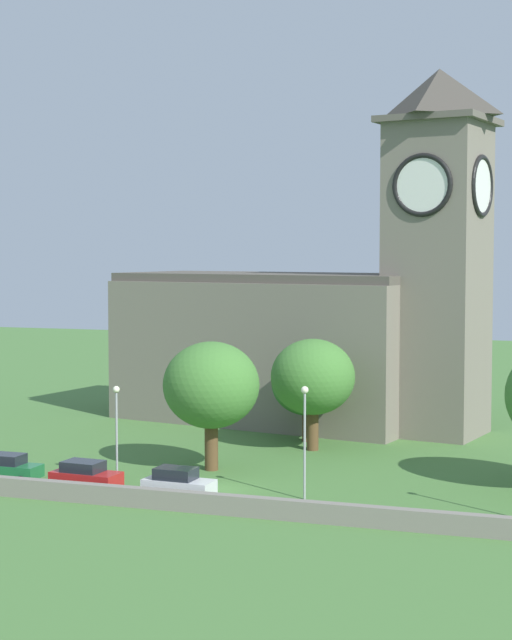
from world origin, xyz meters
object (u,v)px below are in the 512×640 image
object	(u,v)px
streetlamp_west_mid	(117,417)
tree_by_tower	(307,384)
streetlamp_central	(305,423)
tree_churchyard	(211,386)
tree_riverside_west	(313,377)
car_red	(85,476)
car_white	(178,484)
car_green	(7,468)
church	(313,323)

from	to	relation	value
streetlamp_west_mid	tree_by_tower	distance (m)	19.17
tree_by_tower	streetlamp_central	bearing A→B (deg)	-74.38
tree_by_tower	tree_churchyard	world-z (taller)	tree_churchyard
tree_riverside_west	car_red	bearing A→B (deg)	-119.63
streetlamp_west_mid	tree_churchyard	distance (m)	7.05
car_red	streetlamp_central	xyz separation A→B (m)	(13.37, 2.05, 3.61)
car_red	tree_riverside_west	bearing A→B (deg)	60.37
car_white	tree_riverside_west	bearing A→B (deg)	79.24
car_white	car_green	bearing A→B (deg)	175.48
streetlamp_central	streetlamp_west_mid	bearing A→B (deg)	177.30
streetlamp_central	tree_riverside_west	size ratio (longest dim) A/B	0.82
tree_riverside_west	streetlamp_central	bearing A→B (deg)	-76.01
tree_by_tower	streetlamp_west_mid	bearing A→B (deg)	-112.82
tree_riverside_west	car_green	bearing A→B (deg)	-133.27
tree_churchyard	tree_by_tower	bearing A→B (deg)	75.84
tree_churchyard	streetlamp_central	bearing A→B (deg)	-35.94
church	streetlamp_west_mid	bearing A→B (deg)	-102.12
tree_by_tower	tree_churchyard	size ratio (longest dim) A/B	0.81
car_red	streetlamp_west_mid	world-z (taller)	streetlamp_west_mid
car_red	car_white	size ratio (longest dim) A/B	1.02
streetlamp_central	tree_by_tower	size ratio (longest dim) A/B	0.96
car_white	streetlamp_central	distance (m)	8.26
tree_churchyard	car_red	bearing A→B (deg)	-122.83
car_red	streetlamp_central	world-z (taller)	streetlamp_central
streetlamp_west_mid	tree_churchyard	world-z (taller)	tree_churchyard
car_white	streetlamp_central	size ratio (longest dim) A/B	0.64
car_green	streetlamp_central	world-z (taller)	streetlamp_central
car_green	tree_by_tower	distance (m)	24.55
car_white	streetlamp_west_mid	size ratio (longest dim) A/B	0.70
church	car_green	size ratio (longest dim) A/B	7.84
streetlamp_central	church	bearing A→B (deg)	104.71
car_white	streetlamp_west_mid	world-z (taller)	streetlamp_west_mid
church	car_white	xyz separation A→B (m)	(-0.06, -29.03, -7.57)
car_green	tree_riverside_west	bearing A→B (deg)	46.73
streetlamp_central	tree_by_tower	xyz separation A→B (m)	(-5.10, 18.26, -0.05)
car_green	tree_churchyard	xyz separation A→B (m)	(10.99, 7.47, 4.79)
car_white	tree_by_tower	distance (m)	21.13
car_white	tree_churchyard	xyz separation A→B (m)	(-1.18, 8.44, 4.73)
church	tree_riverside_west	xyz separation A→B (m)	(3.25, -11.63, -3.13)
car_green	car_red	size ratio (longest dim) A/B	0.97
car_white	tree_by_tower	size ratio (longest dim) A/B	0.61
tree_by_tower	car_green	bearing A→B (deg)	-125.47
streetlamp_west_mid	car_white	bearing A→B (deg)	-29.16
car_green	tree_riverside_west	world-z (taller)	tree_riverside_west
car_green	tree_riverside_west	xyz separation A→B (m)	(15.48, 16.44, 4.50)
car_red	car_green	bearing A→B (deg)	174.77
car_red	tree_riverside_west	world-z (taller)	tree_riverside_west
streetlamp_west_mid	streetlamp_central	xyz separation A→B (m)	(12.54, -0.59, 0.34)
tree_by_tower	tree_riverside_west	world-z (taller)	tree_riverside_west
car_red	streetlamp_west_mid	size ratio (longest dim) A/B	0.71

